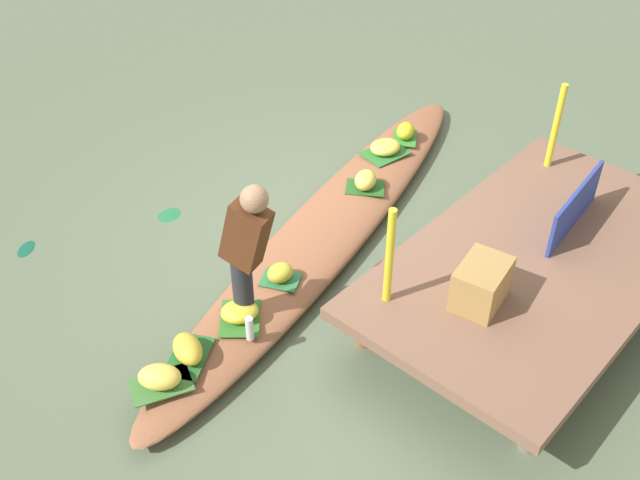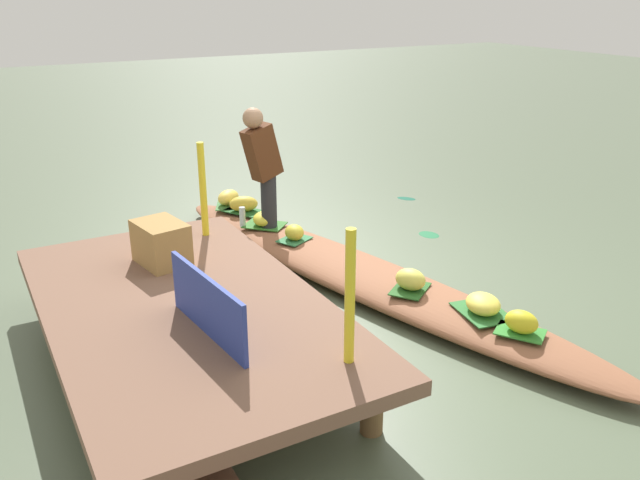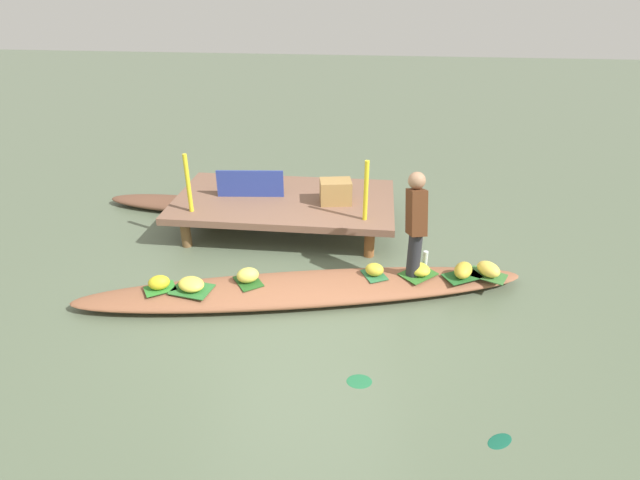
# 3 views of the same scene
# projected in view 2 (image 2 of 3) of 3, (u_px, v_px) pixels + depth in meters

# --- Properties ---
(canal_water) EXTENTS (40.00, 40.00, 0.00)m
(canal_water) POSITION_uv_depth(u_px,v_px,m) (359.00, 285.00, 6.00)
(canal_water) COLOR #58674E
(canal_water) RESTS_ON ground
(dock_platform) EXTENTS (3.20, 1.80, 0.49)m
(dock_platform) POSITION_uv_depth(u_px,v_px,m) (185.00, 311.00, 4.59)
(dock_platform) COLOR brown
(dock_platform) RESTS_ON ground
(vendor_boat) EXTENTS (5.37, 1.92, 0.20)m
(vendor_boat) POSITION_uv_depth(u_px,v_px,m) (359.00, 275.00, 5.96)
(vendor_boat) COLOR #91593C
(vendor_boat) RESTS_ON ground
(leaf_mat_0) EXTENTS (0.51, 0.44, 0.01)m
(leaf_mat_0) POSITION_uv_depth(u_px,v_px,m) (244.00, 211.00, 7.30)
(leaf_mat_0) COLOR #246128
(leaf_mat_0) RESTS_ON vendor_boat
(banana_bunch_0) EXTENTS (0.30, 0.36, 0.17)m
(banana_bunch_0) POSITION_uv_depth(u_px,v_px,m) (244.00, 204.00, 7.27)
(banana_bunch_0) COLOR gold
(banana_bunch_0) RESTS_ON vendor_boat
(leaf_mat_1) EXTENTS (0.35, 0.38, 0.01)m
(leaf_mat_1) POSITION_uv_depth(u_px,v_px,m) (294.00, 239.00, 6.48)
(leaf_mat_1) COLOR #2E7141
(leaf_mat_1) RESTS_ON vendor_boat
(banana_bunch_1) EXTENTS (0.25, 0.22, 0.15)m
(banana_bunch_1) POSITION_uv_depth(u_px,v_px,m) (294.00, 232.00, 6.46)
(banana_bunch_1) COLOR gold
(banana_bunch_1) RESTS_ON vendor_boat
(leaf_mat_2) EXTENTS (0.42, 0.45, 0.01)m
(leaf_mat_2) POSITION_uv_depth(u_px,v_px,m) (410.00, 289.00, 5.43)
(leaf_mat_2) COLOR #255920
(leaf_mat_2) RESTS_ON vendor_boat
(banana_bunch_2) EXTENTS (0.32, 0.28, 0.18)m
(banana_bunch_2) POSITION_uv_depth(u_px,v_px,m) (410.00, 279.00, 5.40)
(banana_bunch_2) COLOR #E5D954
(banana_bunch_2) RESTS_ON vendor_boat
(leaf_mat_3) EXTENTS (0.41, 0.38, 0.01)m
(leaf_mat_3) POSITION_uv_depth(u_px,v_px,m) (520.00, 332.00, 4.76)
(leaf_mat_3) COLOR #32842F
(leaf_mat_3) RESTS_ON vendor_boat
(banana_bunch_3) EXTENTS (0.29, 0.25, 0.17)m
(banana_bunch_3) POSITION_uv_depth(u_px,v_px,m) (521.00, 322.00, 4.73)
(banana_bunch_3) COLOR yellow
(banana_bunch_3) RESTS_ON vendor_boat
(leaf_mat_4) EXTENTS (0.50, 0.43, 0.01)m
(leaf_mat_4) POSITION_uv_depth(u_px,v_px,m) (229.00, 204.00, 7.52)
(leaf_mat_4) COLOR #3C7335
(leaf_mat_4) RESTS_ON vendor_boat
(banana_bunch_4) EXTENTS (0.35, 0.37, 0.17)m
(banana_bunch_4) POSITION_uv_depth(u_px,v_px,m) (228.00, 197.00, 7.49)
(banana_bunch_4) COLOR #F9D451
(banana_bunch_4) RESTS_ON vendor_boat
(leaf_mat_5) EXTENTS (0.50, 0.50, 0.01)m
(leaf_mat_5) POSITION_uv_depth(u_px,v_px,m) (265.00, 225.00, 6.87)
(leaf_mat_5) COLOR #327028
(leaf_mat_5) RESTS_ON vendor_boat
(banana_bunch_5) EXTENTS (0.37, 0.36, 0.14)m
(banana_bunch_5) POSITION_uv_depth(u_px,v_px,m) (264.00, 219.00, 6.85)
(banana_bunch_5) COLOR yellow
(banana_bunch_5) RESTS_ON vendor_boat
(leaf_mat_6) EXTENTS (0.49, 0.40, 0.01)m
(leaf_mat_6) POSITION_uv_depth(u_px,v_px,m) (482.00, 312.00, 5.05)
(leaf_mat_6) COLOR #2D7031
(leaf_mat_6) RESTS_ON vendor_boat
(banana_bunch_6) EXTENTS (0.39, 0.36, 0.14)m
(banana_bunch_6) POSITION_uv_depth(u_px,v_px,m) (483.00, 304.00, 5.02)
(banana_bunch_6) COLOR #EFDC4F
(banana_bunch_6) RESTS_ON vendor_boat
(vendor_person) EXTENTS (0.27, 0.44, 1.25)m
(vendor_person) POSITION_uv_depth(u_px,v_px,m) (263.00, 162.00, 6.53)
(vendor_person) COLOR #28282D
(vendor_person) RESTS_ON vendor_boat
(water_bottle) EXTENTS (0.06, 0.06, 0.21)m
(water_bottle) POSITION_uv_depth(u_px,v_px,m) (242.00, 217.00, 6.82)
(water_bottle) COLOR silver
(water_bottle) RESTS_ON vendor_boat
(market_banner) EXTENTS (0.97, 0.12, 0.40)m
(market_banner) POSITION_uv_depth(u_px,v_px,m) (207.00, 306.00, 4.09)
(market_banner) COLOR #2A3C92
(market_banner) RESTS_ON dock_platform
(railing_post_west) EXTENTS (0.06, 0.06, 0.82)m
(railing_post_west) POSITION_uv_depth(u_px,v_px,m) (350.00, 297.00, 3.72)
(railing_post_west) COLOR yellow
(railing_post_west) RESTS_ON dock_platform
(railing_post_east) EXTENTS (0.06, 0.06, 0.82)m
(railing_post_east) POSITION_uv_depth(u_px,v_px,m) (203.00, 190.00, 5.67)
(railing_post_east) COLOR yellow
(railing_post_east) RESTS_ON dock_platform
(produce_crate) EXTENTS (0.49, 0.39, 0.34)m
(produce_crate) POSITION_uv_depth(u_px,v_px,m) (161.00, 243.00, 5.17)
(produce_crate) COLOR #A37C44
(produce_crate) RESTS_ON dock_platform
(drifting_plant_0) EXTENTS (0.27, 0.22, 0.01)m
(drifting_plant_0) POSITION_uv_depth(u_px,v_px,m) (429.00, 234.00, 7.20)
(drifting_plant_0) COLOR #226D40
(drifting_plant_0) RESTS_ON ground
(drifting_plant_1) EXTENTS (0.27, 0.25, 0.01)m
(drifting_plant_1) POSITION_uv_depth(u_px,v_px,m) (406.00, 198.00, 8.42)
(drifting_plant_1) COLOR #13543C
(drifting_plant_1) RESTS_ON ground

